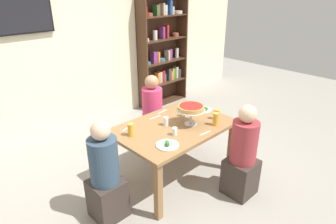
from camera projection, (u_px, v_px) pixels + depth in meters
ground_plane at (173, 175)px, 3.88m from camera, size 12.00×12.00×0.00m
rear_partition at (79, 46)px, 4.75m from camera, size 8.00×0.12×2.80m
dining_table at (174, 132)px, 3.61m from camera, size 1.43×0.98×0.74m
bookshelf at (162, 50)px, 5.82m from camera, size 1.10×0.30×2.21m
television at (18, 14)px, 3.91m from camera, size 0.91×0.05×0.52m
diner_head_west at (106, 178)px, 3.02m from camera, size 0.34×0.34×1.15m
diner_far_right at (153, 117)px, 4.38m from camera, size 0.34×0.34×1.15m
diner_near_right at (242, 158)px, 3.37m from camera, size 0.34×0.34×1.15m
deep_dish_pizza_stand at (191, 109)px, 3.53m from camera, size 0.35×0.35×0.25m
salad_plate_near_diner at (167, 145)px, 3.12m from camera, size 0.25×0.25×0.07m
salad_plate_far_diner at (204, 109)px, 3.99m from camera, size 0.22×0.22×0.07m
beer_glass_amber_tall at (217, 114)px, 3.73m from camera, size 0.07×0.07×0.13m
beer_glass_amber_short at (216, 119)px, 3.55m from camera, size 0.07×0.07×0.16m
beer_glass_amber_spare at (131, 130)px, 3.31m from camera, size 0.07×0.07×0.15m
water_glass_clear_near at (166, 121)px, 3.56m from camera, size 0.06×0.06×0.11m
water_glass_clear_far at (175, 131)px, 3.34m from camera, size 0.06×0.06×0.09m
water_glass_clear_spare at (184, 112)px, 3.80m from camera, size 0.06×0.06×0.11m
cutlery_fork_near at (155, 117)px, 3.79m from camera, size 0.18×0.03×0.00m
cutlery_knife_near at (126, 128)px, 3.50m from camera, size 0.17×0.08×0.00m
cutlery_fork_far at (205, 133)px, 3.39m from camera, size 0.18×0.03×0.00m
cutlery_knife_far at (182, 105)px, 4.17m from camera, size 0.18×0.05×0.00m
cutlery_spare_fork at (162, 112)px, 3.96m from camera, size 0.18×0.04×0.00m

